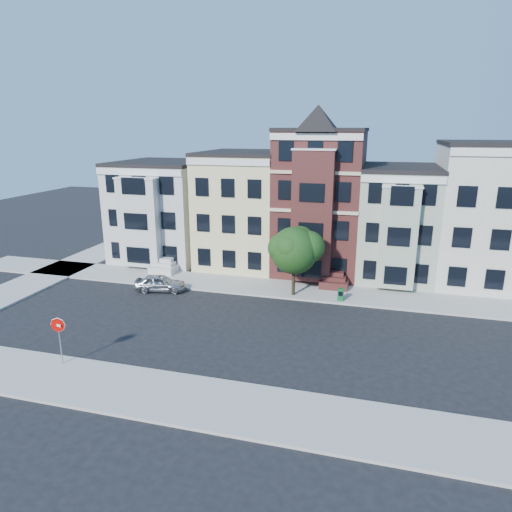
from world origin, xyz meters
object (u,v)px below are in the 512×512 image
(street_tree, at_px, (294,254))
(newspaper_box, at_px, (341,295))
(stop_sign, at_px, (60,338))
(parked_car, at_px, (160,283))
(fire_hydrant, at_px, (157,280))

(street_tree, height_order, newspaper_box, street_tree)
(newspaper_box, height_order, stop_sign, stop_sign)
(parked_car, bearing_deg, street_tree, -93.43)
(fire_hydrant, relative_size, stop_sign, 0.20)
(stop_sign, bearing_deg, parked_car, 102.19)
(newspaper_box, bearing_deg, stop_sign, -132.78)
(street_tree, height_order, fire_hydrant, street_tree)
(street_tree, distance_m, fire_hydrant, 11.49)
(parked_car, xyz_separation_m, stop_sign, (0.28, -11.95, 0.98))
(newspaper_box, xyz_separation_m, fire_hydrant, (-14.66, -0.16, -0.18))
(street_tree, distance_m, newspaper_box, 4.51)
(street_tree, bearing_deg, parked_car, -171.22)
(parked_car, relative_size, stop_sign, 1.30)
(fire_hydrant, bearing_deg, stop_sign, -84.90)
(parked_car, height_order, fire_hydrant, parked_car)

